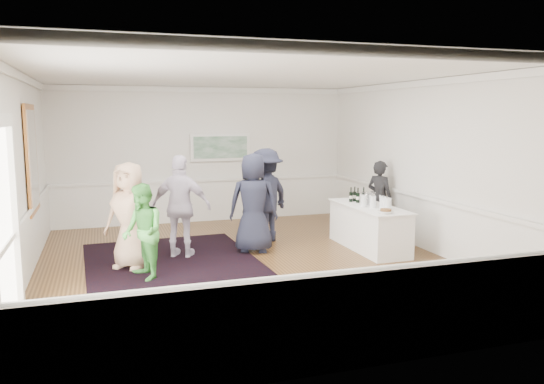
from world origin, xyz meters
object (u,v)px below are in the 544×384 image
object	(u,v)px
serving_table	(369,227)
guest_lilac	(181,207)
guest_dark_a	(266,196)
ice_bucket	(369,199)
bartender	(380,199)
nut_bowl	(386,211)
guest_tan	(129,216)
guest_green	(143,232)
guest_navy	(254,203)
guest_dark_b	(252,197)

from	to	relation	value
serving_table	guest_lilac	size ratio (longest dim) A/B	1.12
guest_dark_a	ice_bucket	xyz separation A→B (m)	(1.75, -1.04, 0.01)
serving_table	bartender	world-z (taller)	bartender
bartender	nut_bowl	size ratio (longest dim) A/B	6.22
serving_table	nut_bowl	xyz separation A→B (m)	(-0.11, -0.80, 0.45)
guest_tan	guest_lilac	distance (m)	1.02
guest_green	ice_bucket	xyz separation A→B (m)	(4.30, 0.75, 0.20)
guest_lilac	guest_tan	bearing A→B (deg)	51.37
guest_lilac	nut_bowl	distance (m)	3.62
guest_dark_a	nut_bowl	distance (m)	2.53
guest_tan	ice_bucket	distance (m)	4.46
serving_table	guest_dark_a	bearing A→B (deg)	145.94
guest_lilac	guest_navy	size ratio (longest dim) A/B	0.99
guest_tan	guest_dark_a	bearing A→B (deg)	59.75
serving_table	guest_dark_b	distance (m)	2.57
guest_navy	nut_bowl	world-z (taller)	guest_navy
guest_tan	bartender	bearing A→B (deg)	46.75
guest_tan	guest_green	bearing A→B (deg)	-39.66
serving_table	guest_green	size ratio (longest dim) A/B	1.37
guest_tan	guest_dark_b	distance (m)	3.10
nut_bowl	bartender	bearing A→B (deg)	63.83
guest_tan	ice_bucket	size ratio (longest dim) A/B	6.85
serving_table	guest_tan	bearing A→B (deg)	179.30
serving_table	nut_bowl	distance (m)	0.93
serving_table	guest_tan	xyz separation A→B (m)	(-4.41, 0.05, 0.47)
ice_bucket	bartender	bearing A→B (deg)	48.96
guest_green	nut_bowl	xyz separation A→B (m)	(4.14, -0.16, 0.12)
guest_dark_a	guest_tan	bearing A→B (deg)	-11.00
guest_green	guest_dark_a	distance (m)	3.12
guest_dark_a	guest_dark_b	bearing A→B (deg)	-112.24
guest_green	ice_bucket	world-z (taller)	guest_green
guest_dark_a	nut_bowl	bearing A→B (deg)	96.03
serving_table	guest_dark_a	distance (m)	2.13
bartender	guest_navy	distance (m)	2.91
serving_table	guest_tan	size ratio (longest dim) A/B	1.16
guest_lilac	bartender	bearing A→B (deg)	-148.91
serving_table	ice_bucket	world-z (taller)	ice_bucket
guest_green	guest_dark_a	size ratio (longest dim) A/B	0.80
serving_table	guest_dark_b	size ratio (longest dim) A/B	1.26
ice_bucket	guest_dark_b	bearing A→B (deg)	138.63
guest_lilac	ice_bucket	bearing A→B (deg)	-160.34
bartender	ice_bucket	xyz separation A→B (m)	(-0.67, -0.77, 0.15)
bartender	nut_bowl	bearing A→B (deg)	126.84
bartender	ice_bucket	bearing A→B (deg)	111.97
guest_tan	guest_dark_a	size ratio (longest dim) A/B	0.94
ice_bucket	guest_green	bearing A→B (deg)	-170.10
serving_table	bartender	distance (m)	1.20
bartender	guest_lilac	size ratio (longest dim) A/B	0.87
guest_green	guest_navy	world-z (taller)	guest_navy
guest_dark_b	ice_bucket	world-z (taller)	guest_dark_b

